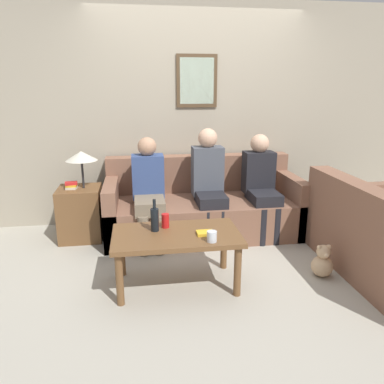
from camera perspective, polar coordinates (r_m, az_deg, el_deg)
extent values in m
plane|color=#ADA899|center=(3.94, 3.01, -8.88)|extent=(16.00, 16.00, 0.00)
cube|color=#9E937F|center=(4.62, 0.64, 11.59)|extent=(9.00, 0.06, 2.60)
cube|color=#4C3823|center=(4.56, 0.74, 16.56)|extent=(0.48, 0.02, 0.60)
cube|color=#B7CCB2|center=(4.56, 0.76, 16.56)|extent=(0.40, 0.01, 0.52)
cube|color=brown|center=(4.31, 1.74, -3.66)|extent=(2.19, 0.94, 0.41)
cube|color=brown|center=(4.54, 0.97, 2.92)|extent=(2.19, 0.20, 0.44)
cube|color=brown|center=(4.22, -12.06, -2.73)|extent=(0.14, 0.94, 0.65)
cube|color=brown|center=(4.56, 14.52, -1.49)|extent=(0.14, 0.94, 0.65)
cube|color=brown|center=(3.48, 24.55, -2.65)|extent=(0.20, 1.65, 0.44)
cube|color=brown|center=(4.37, 22.92, -3.04)|extent=(0.94, 0.14, 0.65)
cube|color=brown|center=(3.12, -2.42, -6.64)|extent=(1.05, 0.60, 0.04)
cylinder|color=brown|center=(3.00, -10.98, -12.97)|extent=(0.06, 0.06, 0.43)
cylinder|color=brown|center=(3.09, 6.96, -11.87)|extent=(0.06, 0.06, 0.43)
cylinder|color=brown|center=(3.43, -10.68, -9.07)|extent=(0.06, 0.06, 0.43)
cylinder|color=brown|center=(3.51, 4.87, -8.24)|extent=(0.06, 0.06, 0.43)
cube|color=brown|center=(4.32, -16.61, -3.13)|extent=(0.45, 0.45, 0.58)
cylinder|color=#262628|center=(4.19, -16.33, 2.73)|extent=(0.02, 0.02, 0.32)
cone|color=beige|center=(4.15, -16.53, 5.30)|extent=(0.33, 0.33, 0.10)
cube|color=beige|center=(4.22, -17.88, 0.62)|extent=(0.12, 0.11, 0.03)
cube|color=gold|center=(4.22, -17.90, 0.94)|extent=(0.11, 0.09, 0.02)
cube|color=red|center=(4.21, -17.93, 1.27)|extent=(0.14, 0.10, 0.03)
cylinder|color=black|center=(3.15, -5.70, -4.25)|extent=(0.07, 0.07, 0.19)
cylinder|color=black|center=(3.10, -5.77, -1.85)|extent=(0.03, 0.03, 0.08)
cylinder|color=silver|center=(2.94, 3.04, -6.78)|extent=(0.08, 0.08, 0.09)
cube|color=gold|center=(3.09, 1.99, -6.26)|extent=(0.14, 0.11, 0.02)
cylinder|color=red|center=(3.22, -4.08, -4.39)|extent=(0.07, 0.07, 0.12)
cube|color=#756651|center=(3.92, -6.49, -1.86)|extent=(0.31, 0.47, 0.14)
cylinder|color=#756651|center=(3.78, -7.40, -6.67)|extent=(0.11, 0.11, 0.41)
cylinder|color=#756651|center=(3.79, -5.07, -6.56)|extent=(0.11, 0.11, 0.41)
cube|color=#33477A|center=(4.08, -6.72, 2.33)|extent=(0.34, 0.22, 0.48)
sphere|color=tan|center=(4.02, -6.87, 6.88)|extent=(0.20, 0.20, 0.20)
cube|color=black|center=(4.05, 2.88, -1.18)|extent=(0.31, 0.43, 0.14)
cylinder|color=black|center=(3.92, 2.34, -5.70)|extent=(0.11, 0.11, 0.41)
cylinder|color=black|center=(3.95, 4.53, -5.56)|extent=(0.11, 0.11, 0.41)
cube|color=#474C56|center=(4.19, 2.36, 3.23)|extent=(0.34, 0.22, 0.54)
sphere|color=tan|center=(4.12, 2.41, 8.21)|extent=(0.21, 0.21, 0.21)
cube|color=black|center=(4.20, 10.85, -0.83)|extent=(0.31, 0.44, 0.14)
cylinder|color=black|center=(4.06, 10.64, -5.19)|extent=(0.11, 0.11, 0.41)
cylinder|color=black|center=(4.11, 12.66, -5.04)|extent=(0.11, 0.11, 0.41)
cube|color=black|center=(4.34, 10.08, 2.98)|extent=(0.34, 0.22, 0.47)
sphere|color=tan|center=(4.28, 10.29, 7.29)|extent=(0.21, 0.21, 0.21)
sphere|color=tan|center=(3.60, 19.20, -10.61)|extent=(0.19, 0.19, 0.19)
sphere|color=tan|center=(3.54, 19.41, -8.58)|extent=(0.12, 0.12, 0.12)
sphere|color=tan|center=(3.51, 18.84, -8.01)|extent=(0.04, 0.04, 0.04)
sphere|color=tan|center=(3.54, 20.10, -7.87)|extent=(0.04, 0.04, 0.04)
sphere|color=beige|center=(3.50, 19.77, -9.00)|extent=(0.05, 0.05, 0.05)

